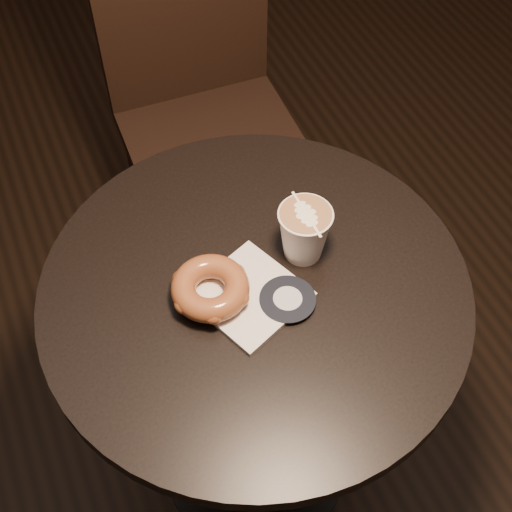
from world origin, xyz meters
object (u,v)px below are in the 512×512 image
at_px(chair, 199,82).
at_px(latte_cup, 304,233).
at_px(pastry_bag, 249,295).
at_px(doughnut, 210,288).
at_px(cafe_table, 255,347).

distance_m(chair, latte_cup, 0.71).
distance_m(chair, pastry_bag, 0.76).
distance_m(pastry_bag, doughnut, 0.07).
height_order(cafe_table, latte_cup, latte_cup).
bearing_deg(chair, pastry_bag, -101.31).
bearing_deg(doughnut, cafe_table, -4.83).
bearing_deg(latte_cup, pastry_bag, -158.03).
xyz_separation_m(chair, latte_cup, (-0.06, -0.67, 0.22)).
bearing_deg(pastry_bag, doughnut, 136.02).
xyz_separation_m(chair, pastry_bag, (-0.18, -0.72, 0.17)).
height_order(pastry_bag, doughnut, doughnut).
distance_m(chair, doughnut, 0.76).
bearing_deg(cafe_table, doughnut, 175.17).
xyz_separation_m(doughnut, latte_cup, (0.17, 0.02, 0.02)).
height_order(chair, latte_cup, chair).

